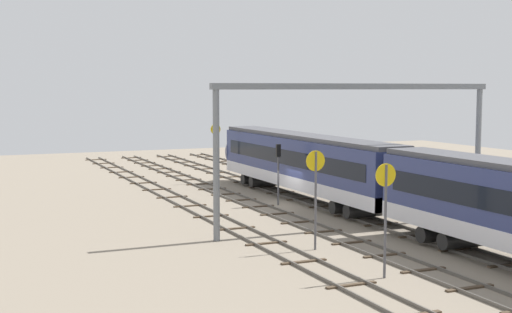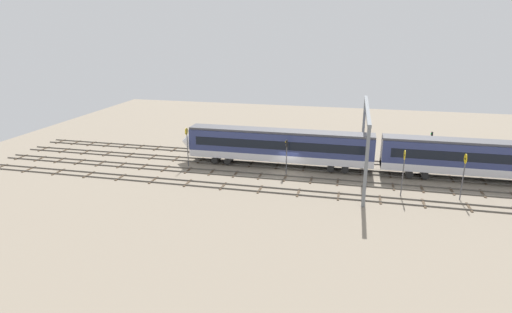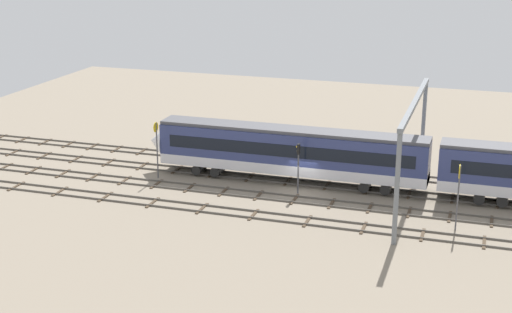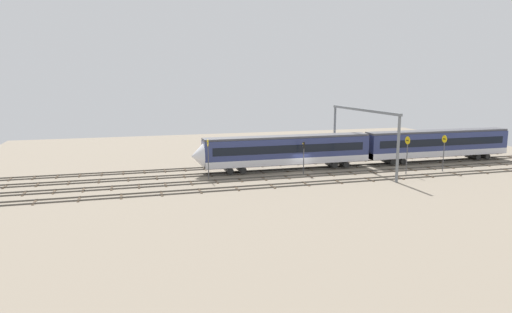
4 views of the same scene
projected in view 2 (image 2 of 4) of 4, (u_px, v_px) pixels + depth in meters
The scene contains 13 objects.
ground_plane at pixel (288, 173), 52.72m from camera, with size 94.97×94.97×0.00m, color gray.
track_near_foreground at pixel (295, 157), 58.74m from camera, with size 78.97×2.40×0.16m.
track_with_train at pixel (290, 167), 54.72m from camera, with size 78.97×2.40×0.16m.
track_middle at pixel (285, 178), 50.70m from camera, with size 78.97×2.40×0.16m.
track_second_far at pixel (279, 191), 46.67m from camera, with size 78.97×2.40×0.16m.
train at pixel (373, 153), 51.72m from camera, with size 50.40×3.24×4.80m.
overhead_gantry at pixel (366, 125), 49.15m from camera, with size 0.40×18.66×8.66m.
speed_sign_near_foreground at pixel (187, 142), 54.21m from camera, with size 0.14×0.92×5.21m.
speed_sign_mid_trackside at pixel (404, 165), 44.46m from camera, with size 0.14×1.07×5.19m.
speed_sign_far_trackside at pixel (464, 170), 43.38m from camera, with size 0.14×1.02×5.11m.
signal_light_trackside_approach at pixel (431, 143), 55.81m from camera, with size 0.31×0.32×4.29m.
signal_light_trackside_departure at pixel (287, 152), 51.42m from camera, with size 0.31×0.32×4.40m.
relay_cabinet at pixel (238, 143), 63.67m from camera, with size 1.43×0.69×1.49m.
Camera 2 is at (-7.35, 49.38, 17.55)m, focal length 29.17 mm.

